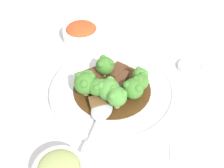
# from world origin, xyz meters

# --- Properties ---
(ground_plane) EXTENTS (4.00, 4.00, 0.00)m
(ground_plane) POSITION_xyz_m (0.00, 0.00, 0.00)
(ground_plane) COLOR silver
(main_plate) EXTENTS (0.32, 0.32, 0.02)m
(main_plate) POSITION_xyz_m (0.00, 0.00, 0.01)
(main_plate) COLOR white
(main_plate) RESTS_ON ground_plane
(beef_strip_0) EXTENTS (0.06, 0.05, 0.02)m
(beef_strip_0) POSITION_xyz_m (-0.02, -0.06, 0.03)
(beef_strip_0) COLOR brown
(beef_strip_0) RESTS_ON main_plate
(beef_strip_1) EXTENTS (0.06, 0.06, 0.02)m
(beef_strip_1) POSITION_xyz_m (-0.05, 0.02, 0.03)
(beef_strip_1) COLOR #56331E
(beef_strip_1) RESTS_ON main_plate
(beef_strip_2) EXTENTS (0.04, 0.07, 0.01)m
(beef_strip_2) POSITION_xyz_m (0.02, 0.03, 0.03)
(beef_strip_2) COLOR #56331E
(beef_strip_2) RESTS_ON main_plate
(beef_strip_3) EXTENTS (0.05, 0.07, 0.01)m
(beef_strip_3) POSITION_xyz_m (-0.01, -0.00, 0.02)
(beef_strip_3) COLOR #56331E
(beef_strip_3) RESTS_ON main_plate
(beef_strip_4) EXTENTS (0.05, 0.06, 0.02)m
(beef_strip_4) POSITION_xyz_m (0.00, 0.06, 0.03)
(beef_strip_4) COLOR #56331E
(beef_strip_4) RESTS_ON main_plate
(broccoli_floret_0) EXTENTS (0.05, 0.05, 0.06)m
(broccoli_floret_0) POSITION_xyz_m (0.02, -0.06, 0.05)
(broccoli_floret_0) COLOR #8EB756
(broccoli_floret_0) RESTS_ON main_plate
(broccoli_floret_1) EXTENTS (0.05, 0.05, 0.06)m
(broccoli_floret_1) POSITION_xyz_m (-0.06, -0.03, 0.05)
(broccoli_floret_1) COLOR #8EB756
(broccoli_floret_1) RESTS_ON main_plate
(broccoli_floret_2) EXTENTS (0.06, 0.06, 0.06)m
(broccoli_floret_2) POSITION_xyz_m (0.00, -0.04, 0.05)
(broccoli_floret_2) COLOR #8EB756
(broccoli_floret_2) RESTS_ON main_plate
(broccoli_floret_3) EXTENTS (0.04, 0.04, 0.05)m
(broccoli_floret_3) POSITION_xyz_m (0.06, 0.03, 0.04)
(broccoli_floret_3) COLOR #7FA84C
(broccoli_floret_3) RESTS_ON main_plate
(broccoli_floret_4) EXTENTS (0.04, 0.04, 0.04)m
(broccoli_floret_4) POSITION_xyz_m (-0.07, -0.00, 0.04)
(broccoli_floret_4) COLOR #7FA84C
(broccoli_floret_4) RESTS_ON main_plate
(broccoli_floret_5) EXTENTS (0.05, 0.05, 0.05)m
(broccoli_floret_5) POSITION_xyz_m (0.06, -0.02, 0.05)
(broccoli_floret_5) COLOR #7FA84C
(broccoli_floret_5) RESTS_ON main_plate
(broccoli_floret_6) EXTENTS (0.05, 0.05, 0.05)m
(broccoli_floret_6) POSITION_xyz_m (-0.03, 0.05, 0.05)
(broccoli_floret_6) COLOR #8EB756
(broccoli_floret_6) RESTS_ON main_plate
(broccoli_floret_7) EXTENTS (0.04, 0.04, 0.05)m
(broccoli_floret_7) POSITION_xyz_m (-0.03, -0.04, 0.05)
(broccoli_floret_7) COLOR #7FA84C
(broccoli_floret_7) RESTS_ON main_plate
(broccoli_floret_8) EXTENTS (0.04, 0.04, 0.05)m
(broccoli_floret_8) POSITION_xyz_m (0.07, 0.01, 0.05)
(broccoli_floret_8) COLOR #7FA84C
(broccoli_floret_8) RESTS_ON main_plate
(serving_spoon) EXTENTS (0.05, 0.25, 0.01)m
(serving_spoon) POSITION_xyz_m (-0.01, -0.10, 0.03)
(serving_spoon) COLOR #B7B7BC
(serving_spoon) RESTS_ON main_plate
(side_bowl_kimchi) EXTENTS (0.11, 0.11, 0.05)m
(side_bowl_kimchi) POSITION_xyz_m (-0.14, 0.21, 0.02)
(side_bowl_kimchi) COLOR white
(side_bowl_kimchi) RESTS_ON ground_plane
(sauce_dish) EXTENTS (0.07, 0.07, 0.01)m
(sauce_dish) POSITION_xyz_m (0.19, 0.14, 0.01)
(sauce_dish) COLOR white
(sauce_dish) RESTS_ON ground_plane
(paper_napkin) EXTENTS (0.12, 0.11, 0.01)m
(paper_napkin) POSITION_xyz_m (0.22, -0.11, 0.00)
(paper_napkin) COLOR white
(paper_napkin) RESTS_ON ground_plane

